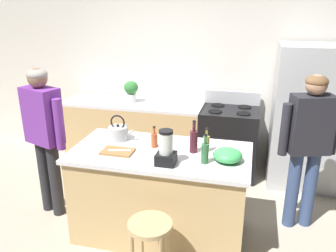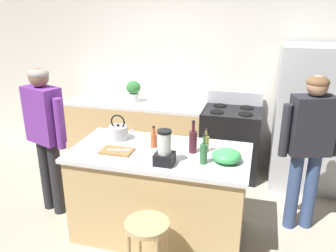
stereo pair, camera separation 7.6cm
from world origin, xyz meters
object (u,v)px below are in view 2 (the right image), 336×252
object	(u,v)px
potted_plant	(133,90)
kitchen_island	(160,193)
bottle_vinegar	(206,143)
bottle_cooking_sauce	(154,139)
stove_range	(230,142)
bottle_wine	(193,141)
person_by_sink_right	(309,140)
chef_knife	(119,150)
bar_stool	(147,237)
bottle_olive_oil	(204,153)
blender_appliance	(164,150)
cutting_board	(117,151)
person_by_island_left	(45,128)
mixing_bowl	(226,156)
refrigerator	(312,119)
tea_kettle	(118,132)

from	to	relation	value
potted_plant	kitchen_island	bearing A→B (deg)	-61.36
bottle_vinegar	bottle_cooking_sauce	world-z (taller)	bottle_vinegar
stove_range	bottle_wine	bearing A→B (deg)	-99.00
person_by_sink_right	chef_knife	world-z (taller)	person_by_sink_right
bottle_vinegar	bar_stool	bearing A→B (deg)	-111.22
kitchen_island	bar_stool	world-z (taller)	kitchen_island
stove_range	bar_stool	xyz separation A→B (m)	(-0.44, -2.24, 0.02)
person_by_sink_right	bottle_olive_oil	size ratio (longest dim) A/B	5.93
blender_appliance	chef_knife	distance (m)	0.51
potted_plant	cutting_board	world-z (taller)	potted_plant
person_by_island_left	cutting_board	world-z (taller)	person_by_island_left
blender_appliance	bottle_vinegar	xyz separation A→B (m)	(0.31, 0.35, -0.05)
stove_range	potted_plant	bearing A→B (deg)	178.94
bar_stool	bottle_cooking_sauce	bearing A→B (deg)	103.38
bottle_vinegar	mixing_bowl	distance (m)	0.28
blender_appliance	chef_knife	bearing A→B (deg)	165.70
person_by_island_left	blender_appliance	world-z (taller)	person_by_island_left
bar_stool	blender_appliance	world-z (taller)	blender_appliance
person_by_sink_right	cutting_board	world-z (taller)	person_by_sink_right
chef_knife	cutting_board	bearing A→B (deg)	165.51
blender_appliance	refrigerator	bearing A→B (deg)	51.19
kitchen_island	mixing_bowl	size ratio (longest dim) A/B	6.51
refrigerator	potted_plant	distance (m)	2.38
kitchen_island	person_by_sink_right	world-z (taller)	person_by_sink_right
chef_knife	potted_plant	bearing A→B (deg)	91.49
person_by_island_left	tea_kettle	xyz separation A→B (m)	(0.80, 0.09, 0.00)
blender_appliance	bottle_cooking_sauce	world-z (taller)	blender_appliance
potted_plant	refrigerator	bearing A→B (deg)	-1.21
bottle_vinegar	cutting_board	xyz separation A→B (m)	(-0.81, -0.23, -0.08)
bottle_vinegar	cutting_board	world-z (taller)	bottle_vinegar
bar_stool	bottle_vinegar	size ratio (longest dim) A/B	2.64
bottle_wine	bottle_olive_oil	world-z (taller)	bottle_wine
person_by_sink_right	kitchen_island	bearing A→B (deg)	-160.37
stove_range	person_by_sink_right	size ratio (longest dim) A/B	0.67
refrigerator	cutting_board	world-z (taller)	refrigerator
kitchen_island	tea_kettle	world-z (taller)	tea_kettle
refrigerator	mixing_bowl	bearing A→B (deg)	-119.49
bar_stool	potted_plant	bearing A→B (deg)	112.81
bottle_cooking_sauce	blender_appliance	bearing A→B (deg)	-58.67
kitchen_island	tea_kettle	xyz separation A→B (m)	(-0.50, 0.18, 0.54)
cutting_board	refrigerator	bearing A→B (deg)	40.37
person_by_island_left	bottle_cooking_sauce	xyz separation A→B (m)	(1.21, -0.00, 0.00)
bottle_wine	tea_kettle	bearing A→B (deg)	171.46
bar_stool	blender_appliance	bearing A→B (deg)	88.41
bottle_vinegar	bottle_wine	xyz separation A→B (m)	(-0.11, -0.05, 0.03)
kitchen_island	refrigerator	bearing A→B (deg)	44.47
bottle_vinegar	tea_kettle	bearing A→B (deg)	175.41
bottle_wine	cutting_board	world-z (taller)	bottle_wine
bottle_cooking_sauce	chef_knife	bearing A→B (deg)	-143.55
blender_appliance	bottle_vinegar	world-z (taller)	blender_appliance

